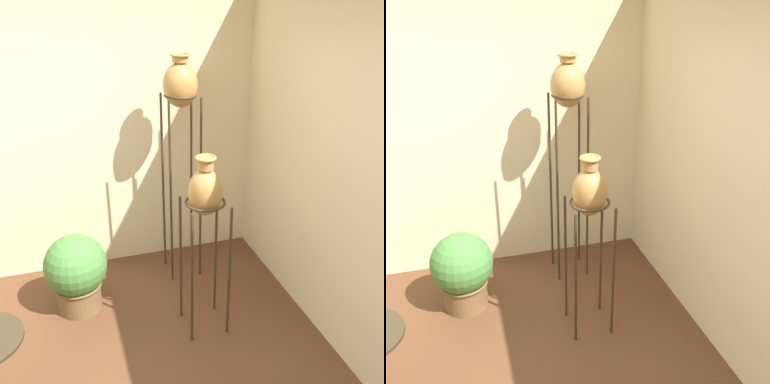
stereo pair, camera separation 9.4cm
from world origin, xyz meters
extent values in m
cube|color=beige|center=(0.00, 1.94, 1.35)|extent=(7.83, 0.06, 2.70)
cylinder|color=#382D1E|center=(1.00, 1.41, 0.83)|extent=(0.02, 0.02, 1.66)
cylinder|color=#382D1E|center=(1.26, 1.41, 0.83)|extent=(0.02, 0.02, 1.66)
cylinder|color=#382D1E|center=(1.00, 1.67, 0.83)|extent=(0.02, 0.02, 1.66)
cylinder|color=#382D1E|center=(1.26, 1.67, 0.83)|extent=(0.02, 0.02, 1.66)
torus|color=#382D1E|center=(1.13, 1.54, 1.66)|extent=(0.27, 0.27, 0.02)
ellipsoid|color=#B28447|center=(1.13, 1.54, 1.74)|extent=(0.28, 0.28, 0.35)
cylinder|color=#B28447|center=(1.13, 1.54, 1.94)|extent=(0.13, 0.13, 0.05)
torus|color=#B28447|center=(1.13, 1.54, 1.97)|extent=(0.16, 0.16, 0.02)
cylinder|color=#382D1E|center=(0.93, 0.61, 0.54)|extent=(0.02, 0.02, 1.08)
cylinder|color=#382D1E|center=(1.22, 0.61, 0.54)|extent=(0.02, 0.02, 1.08)
cylinder|color=#382D1E|center=(0.93, 0.90, 0.54)|extent=(0.02, 0.02, 1.08)
cylinder|color=#382D1E|center=(1.22, 0.90, 0.54)|extent=(0.02, 0.02, 1.08)
torus|color=#382D1E|center=(1.08, 0.76, 1.08)|extent=(0.29, 0.29, 0.02)
ellipsoid|color=#B28447|center=(1.08, 0.76, 1.15)|extent=(0.24, 0.24, 0.34)
cylinder|color=#B28447|center=(1.08, 0.76, 1.37)|extent=(0.11, 0.11, 0.08)
torus|color=#B28447|center=(1.08, 0.76, 1.41)|extent=(0.15, 0.15, 0.02)
cylinder|color=brown|center=(0.16, 1.27, 0.11)|extent=(0.36, 0.36, 0.23)
torus|color=brown|center=(0.16, 1.27, 0.23)|extent=(0.39, 0.39, 0.02)
sphere|color=#47843D|center=(0.16, 1.27, 0.41)|extent=(0.50, 0.50, 0.50)
camera|label=1|loc=(0.14, -1.91, 2.45)|focal=42.00mm
camera|label=2|loc=(0.23, -1.93, 2.45)|focal=42.00mm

